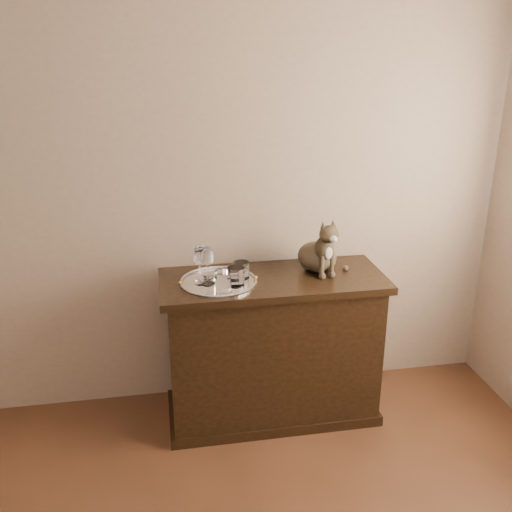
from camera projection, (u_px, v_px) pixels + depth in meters
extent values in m
cube|color=tan|center=(152.00, 176.00, 3.04)|extent=(4.00, 0.10, 2.70)
cylinder|color=silver|center=(219.00, 283.00, 2.95)|extent=(0.40, 0.40, 0.01)
cylinder|color=silver|center=(236.00, 277.00, 2.89)|extent=(0.09, 0.09, 0.10)
cylinder|color=white|center=(223.00, 281.00, 2.83)|extent=(0.09, 0.09, 0.10)
cylinder|color=white|center=(242.00, 270.00, 2.98)|extent=(0.08, 0.08, 0.09)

